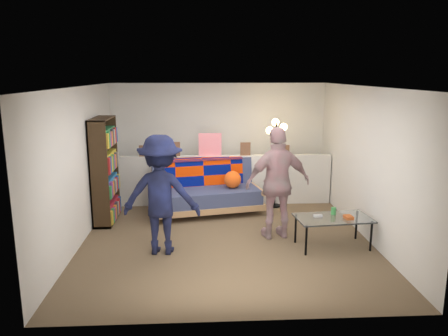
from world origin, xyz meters
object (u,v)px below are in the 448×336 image
futon_sofa (207,191)px  floor_lamp (276,145)px  bookshelf (105,174)px  coffee_table (334,219)px  person_right (278,183)px  person_left (161,195)px

futon_sofa → floor_lamp: bearing=13.1°
bookshelf → coffee_table: size_ratio=1.58×
bookshelf → person_right: (2.91, -0.96, 0.03)m
floor_lamp → person_left: size_ratio=0.99×
futon_sofa → coffee_table: 2.61m
coffee_table → floor_lamp: (-0.54, 2.12, 0.79)m
bookshelf → coffee_table: 3.98m
floor_lamp → person_left: person_left is taller
futon_sofa → person_left: (-0.69, -1.86, 0.46)m
bookshelf → person_right: bearing=-18.2°
person_right → coffee_table: bearing=139.7°
coffee_table → person_left: size_ratio=0.67×
person_left → bookshelf: bearing=-47.5°
coffee_table → person_right: bearing=149.7°
coffee_table → futon_sofa: bearing=136.2°
person_right → futon_sofa: bearing=-60.8°
coffee_table → person_left: (-2.58, -0.05, 0.44)m
futon_sofa → person_left: bearing=-110.4°
person_left → person_right: bearing=-158.8°
floor_lamp → bookshelf: bearing=-167.3°
person_left → person_right: size_ratio=0.98×
floor_lamp → person_right: person_right is taller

